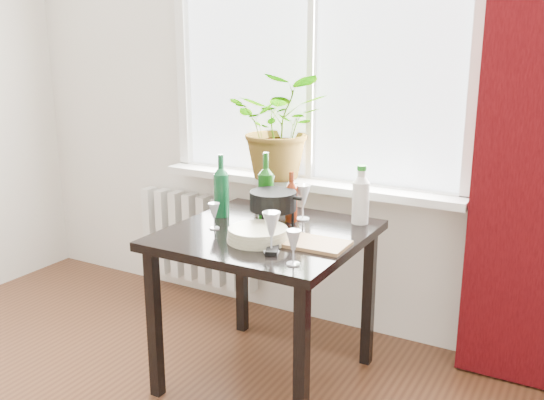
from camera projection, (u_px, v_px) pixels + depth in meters
The scene contains 19 objects.
window at pixel (314, 33), 3.11m from camera, with size 1.72×0.08×1.62m.
windowsill at pixel (306, 183), 3.25m from camera, with size 1.72×0.20×0.04m.
curtain at pixel (541, 106), 2.57m from camera, with size 0.50×0.12×2.56m.
radiator at pixel (198, 238), 3.74m from camera, with size 0.80×0.10×0.55m.
table at pixel (266, 250), 2.74m from camera, with size 0.85×0.85×0.74m.
potted_plant at pixel (281, 126), 3.21m from camera, with size 0.51×0.44×0.56m, color #33751F.
wine_bottle_left at pixel (221, 185), 2.90m from camera, with size 0.07×0.07×0.31m, color #0D4422, non-canonical shape.
wine_bottle_right at pixel (266, 185), 2.87m from camera, with size 0.07×0.07×0.32m, color #10490E, non-canonical shape.
bottle_amber at pixel (291, 197), 2.83m from camera, with size 0.06×0.06×0.24m, color maroon, non-canonical shape.
cleaning_bottle at pixel (361, 194), 2.80m from camera, with size 0.08×0.08×0.28m, color silver, non-canonical shape.
wineglass_front_right at pixel (271, 232), 2.42m from camera, with size 0.07×0.07×0.17m, color silver, non-canonical shape.
wineglass_far_right at pixel (293, 247), 2.29m from camera, with size 0.06×0.06×0.14m, color #B7BBC5, non-canonical shape.
wineglass_back_center at pixel (303, 202), 2.87m from camera, with size 0.07×0.07×0.17m, color white, non-canonical shape.
wineglass_back_left at pixel (268, 192), 3.06m from camera, with size 0.07×0.07×0.17m, color silver, non-canonical shape.
wineglass_front_left at pixel (214, 216), 2.73m from camera, with size 0.05×0.05×0.12m, color silver, non-canonical shape.
plate_stack at pixel (258, 234), 2.57m from camera, with size 0.27×0.27×0.06m, color beige.
fondue_pot at pixel (273, 209), 2.76m from camera, with size 0.25×0.21×0.17m, color black, non-canonical shape.
tv_remote at pixel (273, 247), 2.48m from camera, with size 0.05×0.16×0.02m, color black.
cutting_board at pixel (314, 243), 2.53m from camera, with size 0.29×0.18×0.02m, color #9F7547.
Camera 1 is at (1.39, -0.70, 1.58)m, focal length 40.00 mm.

